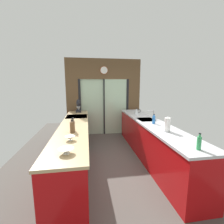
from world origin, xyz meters
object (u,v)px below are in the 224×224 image
object	(u,v)px
knife_block	(73,127)
stand_mixer	(78,107)
mixing_bowl_far	(70,138)
paper_towel_roll	(167,125)
mixing_bowl_near	(66,151)
oven_range	(77,132)
soap_bottle_near	(199,143)
soap_bottle_far	(154,120)
kettle	(137,111)

from	to	relation	value
knife_block	stand_mixer	distance (m)	2.25
mixing_bowl_far	paper_towel_roll	xyz separation A→B (m)	(1.78, 0.21, 0.09)
mixing_bowl_near	oven_range	bearing A→B (deg)	90.43
knife_block	paper_towel_roll	distance (m)	1.80
oven_range	soap_bottle_near	size ratio (longest dim) A/B	3.91
knife_block	soap_bottle_far	bearing A→B (deg)	11.47
oven_range	soap_bottle_far	bearing A→B (deg)	-32.84
mixing_bowl_far	kettle	distance (m)	2.74
soap_bottle_far	soap_bottle_near	bearing A→B (deg)	-90.00
oven_range	paper_towel_roll	size ratio (longest dim) A/B	3.12
knife_block	stand_mixer	xyz separation A→B (m)	(-0.00, 2.25, 0.06)
kettle	mixing_bowl_near	bearing A→B (deg)	-124.66
mixing_bowl_far	soap_bottle_far	world-z (taller)	soap_bottle_far
mixing_bowl_far	stand_mixer	bearing A→B (deg)	90.00
soap_bottle_near	soap_bottle_far	distance (m)	1.47
knife_block	soap_bottle_near	xyz separation A→B (m)	(1.78, -1.11, -0.01)
kettle	paper_towel_roll	size ratio (longest dim) A/B	0.81
mixing_bowl_far	oven_range	bearing A→B (deg)	90.53
mixing_bowl_near	soap_bottle_far	size ratio (longest dim) A/B	0.89
oven_range	soap_bottle_near	bearing A→B (deg)	-55.69
knife_block	soap_bottle_near	bearing A→B (deg)	-32.04
mixing_bowl_near	knife_block	bearing A→B (deg)	90.00
knife_block	soap_bottle_far	world-z (taller)	knife_block
mixing_bowl_far	knife_block	size ratio (longest dim) A/B	0.59
mixing_bowl_far	stand_mixer	xyz separation A→B (m)	(0.00, 2.71, 0.12)
paper_towel_roll	soap_bottle_far	bearing A→B (deg)	90.00
soap_bottle_far	mixing_bowl_near	bearing A→B (deg)	-143.45
knife_block	stand_mixer	size ratio (longest dim) A/B	0.66
knife_block	soap_bottle_near	world-z (taller)	knife_block
mixing_bowl_far	kettle	size ratio (longest dim) A/B	0.69
kettle	paper_towel_roll	xyz separation A→B (m)	(-0.00, -1.87, 0.05)
soap_bottle_near	soap_bottle_far	world-z (taller)	soap_bottle_near
kettle	soap_bottle_far	world-z (taller)	soap_bottle_far
mixing_bowl_near	mixing_bowl_far	bearing A→B (deg)	90.00
stand_mixer	knife_block	bearing A→B (deg)	-90.00
mixing_bowl_near	stand_mixer	distance (m)	3.21
stand_mixer	paper_towel_roll	world-z (taller)	stand_mixer
oven_range	mixing_bowl_far	size ratio (longest dim) A/B	5.62
knife_block	kettle	world-z (taller)	knife_block
mixing_bowl_far	knife_block	xyz separation A→B (m)	(0.00, 0.46, 0.07)
kettle	stand_mixer	bearing A→B (deg)	160.51
oven_range	mixing_bowl_near	world-z (taller)	mixing_bowl_near
oven_range	stand_mixer	xyz separation A→B (m)	(0.02, 0.73, 0.63)
paper_towel_roll	knife_block	bearing A→B (deg)	171.90
mixing_bowl_near	kettle	world-z (taller)	kettle
paper_towel_roll	stand_mixer	bearing A→B (deg)	125.42
mixing_bowl_near	soap_bottle_far	xyz separation A→B (m)	(1.78, 1.32, 0.06)
mixing_bowl_far	paper_towel_roll	world-z (taller)	paper_towel_roll
mixing_bowl_near	paper_towel_roll	xyz separation A→B (m)	(1.78, 0.71, 0.09)
mixing_bowl_far	paper_towel_roll	distance (m)	1.79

